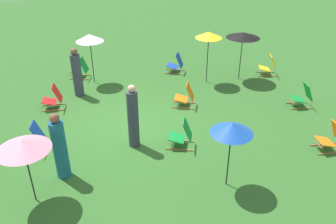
# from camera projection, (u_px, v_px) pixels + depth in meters

# --- Properties ---
(ground_plane) EXTENTS (40.00, 40.00, 0.00)m
(ground_plane) POSITION_uv_depth(u_px,v_px,m) (129.00, 127.00, 10.65)
(ground_plane) COLOR #2D6026
(deckchair_0) EXTENTS (0.66, 0.86, 0.83)m
(deckchair_0) POSITION_uv_depth(u_px,v_px,m) (176.00, 64.00, 14.33)
(deckchair_0) COLOR olive
(deckchair_0) RESTS_ON ground
(deckchair_1) EXTENTS (0.50, 0.77, 0.83)m
(deckchair_1) POSITION_uv_depth(u_px,v_px,m) (303.00, 96.00, 11.67)
(deckchair_1) COLOR olive
(deckchair_1) RESTS_ON ground
(deckchair_2) EXTENTS (0.62, 0.84, 0.83)m
(deckchair_2) POSITION_uv_depth(u_px,v_px,m) (186.00, 96.00, 11.69)
(deckchair_2) COLOR olive
(deckchair_2) RESTS_ON ground
(deckchair_3) EXTENTS (0.56, 0.81, 0.83)m
(deckchair_3) POSITION_uv_depth(u_px,v_px,m) (54.00, 98.00, 11.56)
(deckchair_3) COLOR olive
(deckchair_3) RESTS_ON ground
(deckchair_4) EXTENTS (0.56, 0.81, 0.83)m
(deckchair_4) POSITION_uv_depth(u_px,v_px,m) (331.00, 138.00, 9.43)
(deckchair_4) COLOR olive
(deckchair_4) RESTS_ON ground
(deckchair_6) EXTENTS (0.55, 0.80, 0.83)m
(deckchair_6) POSITION_uv_depth(u_px,v_px,m) (81.00, 69.00, 13.83)
(deckchair_6) COLOR olive
(deckchair_6) RESTS_ON ground
(deckchair_7) EXTENTS (0.55, 0.80, 0.83)m
(deckchair_7) POSITION_uv_depth(u_px,v_px,m) (268.00, 66.00, 14.10)
(deckchair_7) COLOR olive
(deckchair_7) RESTS_ON ground
(deckchair_8) EXTENTS (0.59, 0.83, 0.83)m
(deckchair_8) POSITION_uv_depth(u_px,v_px,m) (182.00, 135.00, 9.57)
(deckchair_8) COLOR olive
(deckchair_8) RESTS_ON ground
(deckchair_9) EXTENTS (0.52, 0.78, 0.83)m
(deckchair_9) POSITION_uv_depth(u_px,v_px,m) (33.00, 138.00, 9.41)
(deckchair_9) COLOR olive
(deckchair_9) RESTS_ON ground
(umbrella_0) EXTENTS (1.00, 1.00, 2.00)m
(umbrella_0) POSITION_uv_depth(u_px,v_px,m) (209.00, 35.00, 12.73)
(umbrella_0) COLOR black
(umbrella_0) RESTS_ON ground
(umbrella_1) EXTENTS (1.04, 1.04, 1.92)m
(umbrella_1) POSITION_uv_depth(u_px,v_px,m) (90.00, 38.00, 12.75)
(umbrella_1) COLOR black
(umbrella_1) RESTS_ON ground
(umbrella_2) EXTENTS (1.15, 1.15, 1.64)m
(umbrella_2) POSITION_uv_depth(u_px,v_px,m) (23.00, 145.00, 7.14)
(umbrella_2) COLOR black
(umbrella_2) RESTS_ON ground
(umbrella_3) EXTENTS (1.29, 1.29, 1.89)m
(umbrella_3) POSITION_uv_depth(u_px,v_px,m) (243.00, 35.00, 13.05)
(umbrella_3) COLOR black
(umbrella_3) RESTS_ON ground
(umbrella_4) EXTENTS (0.96, 0.96, 1.72)m
(umbrella_4) POSITION_uv_depth(u_px,v_px,m) (232.00, 128.00, 7.57)
(umbrella_4) COLOR black
(umbrella_4) RESTS_ON ground
(person_0) EXTENTS (0.46, 0.46, 1.76)m
(person_0) POSITION_uv_depth(u_px,v_px,m) (60.00, 148.00, 8.23)
(person_0) COLOR #195972
(person_0) RESTS_ON ground
(person_1) EXTENTS (0.40, 0.40, 1.78)m
(person_1) POSITION_uv_depth(u_px,v_px,m) (77.00, 74.00, 12.21)
(person_1) COLOR #333847
(person_1) RESTS_ON ground
(person_2) EXTENTS (0.43, 0.43, 1.86)m
(person_2) POSITION_uv_depth(u_px,v_px,m) (133.00, 118.00, 9.37)
(person_2) COLOR #333847
(person_2) RESTS_ON ground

